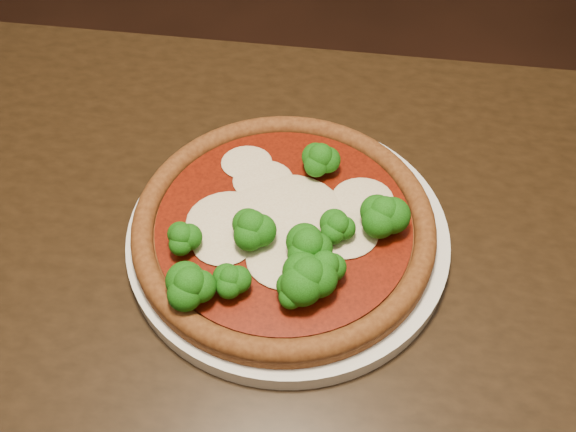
{
  "coord_description": "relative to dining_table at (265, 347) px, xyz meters",
  "views": [
    {
      "loc": [
        -0.05,
        -0.22,
        1.26
      ],
      "look_at": [
        -0.03,
        0.15,
        0.79
      ],
      "focal_mm": 40.0,
      "sensor_mm": 36.0,
      "label": 1
    }
  ],
  "objects": [
    {
      "name": "plate",
      "position": [
        0.03,
        0.06,
        0.11
      ],
      "size": [
        0.31,
        0.31,
        0.02
      ],
      "primitive_type": "cylinder",
      "color": "white",
      "rests_on": "dining_table"
    },
    {
      "name": "dining_table",
      "position": [
        0.0,
        0.0,
        0.0
      ],
      "size": [
        1.37,
        0.98,
        0.75
      ],
      "rotation": [
        0.0,
        0.0,
        -0.19
      ],
      "color": "black",
      "rests_on": "floor"
    },
    {
      "name": "pizza",
      "position": [
        0.02,
        0.05,
        0.13
      ],
      "size": [
        0.29,
        0.29,
        0.06
      ],
      "rotation": [
        0.0,
        0.0,
        0.39
      ],
      "color": "brown",
      "rests_on": "plate"
    }
  ]
}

